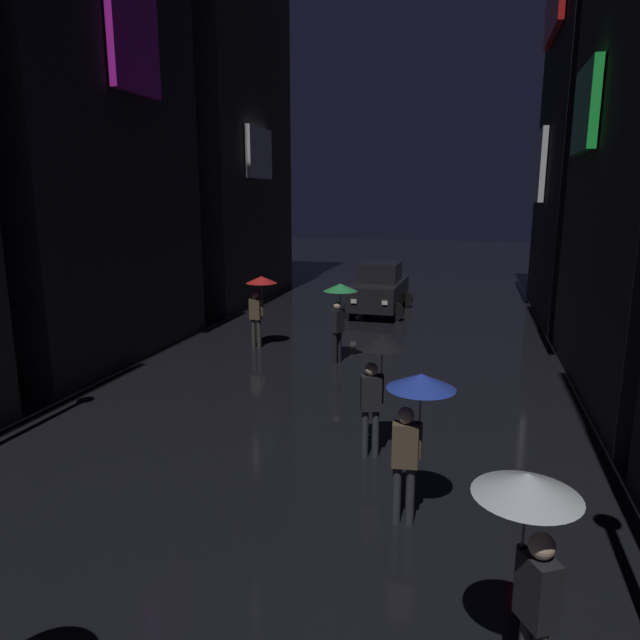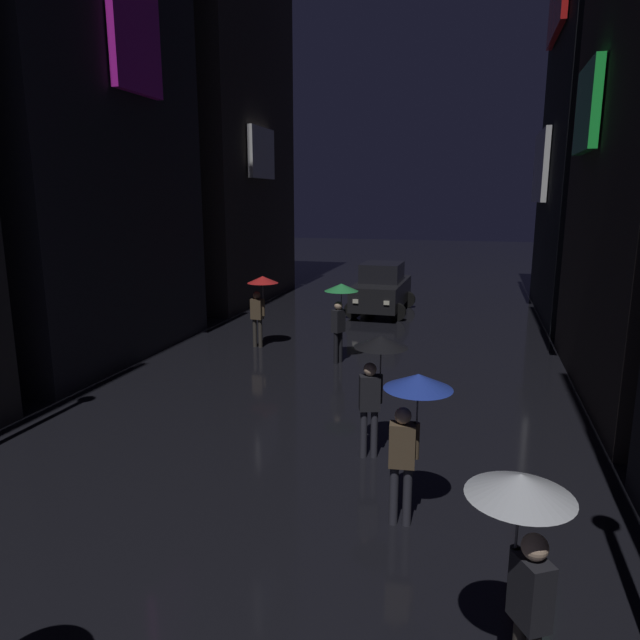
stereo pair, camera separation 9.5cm
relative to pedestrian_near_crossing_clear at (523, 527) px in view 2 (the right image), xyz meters
name	(u,v)px [view 2 (the right image)]	position (x,y,z in m)	size (l,w,h in m)	color
building_left_far	(216,60)	(-11.11, 18.20, 8.12)	(4.25, 7.92, 19.57)	#2D2826
building_right_far	(616,110)	(3.86, 18.13, 5.63)	(4.25, 7.76, 14.59)	black
pedestrian_near_crossing_clear	(523,527)	(0.00, 0.00, 0.00)	(0.90, 0.90, 2.12)	#38332D
pedestrian_midstreet_centre_black	(377,362)	(-1.98, 4.46, 0.00)	(0.90, 0.90, 2.12)	#2D2D38
pedestrian_far_right_blue	(413,407)	(-1.18, 2.53, 0.00)	(0.90, 0.90, 2.12)	#2D2D38
pedestrian_midstreet_left_green	(340,301)	(-3.90, 9.90, 0.00)	(0.90, 0.90, 2.12)	black
pedestrian_foreground_right_red	(261,292)	(-6.48, 10.77, 0.00)	(0.90, 0.90, 2.12)	#38332D
car_distant	(382,289)	(-3.92, 16.88, -0.74)	(2.31, 4.18, 1.92)	black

